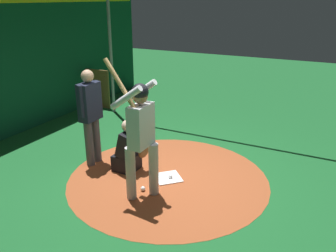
# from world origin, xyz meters

# --- Properties ---
(ground_plane) EXTENTS (26.28, 26.28, 0.00)m
(ground_plane) POSITION_xyz_m (0.00, 0.00, 0.00)
(ground_plane) COLOR #195B28
(dirt_circle) EXTENTS (3.37, 3.37, 0.01)m
(dirt_circle) POSITION_xyz_m (0.00, 0.00, 0.00)
(dirt_circle) COLOR #9E4C28
(dirt_circle) RESTS_ON ground
(home_plate) EXTENTS (0.59, 0.59, 0.01)m
(home_plate) POSITION_xyz_m (0.00, 0.00, 0.01)
(home_plate) COLOR white
(home_plate) RESTS_ON dirt_circle
(batter) EXTENTS (0.68, 0.49, 2.12)m
(batter) POSITION_xyz_m (-0.11, -0.66, 1.08)
(batter) COLOR #BCBCC0
(batter) RESTS_ON ground
(catcher) EXTENTS (0.58, 0.40, 0.95)m
(catcher) POSITION_xyz_m (-0.76, -0.04, 0.37)
(catcher) COLOR black
(catcher) RESTS_ON ground
(umpire) EXTENTS (0.22, 0.49, 1.74)m
(umpire) POSITION_xyz_m (-1.49, -0.09, 0.98)
(umpire) COLOR #4C4C51
(umpire) RESTS_ON ground
(cage_frame) EXTENTS (6.00, 5.26, 3.32)m
(cage_frame) POSITION_xyz_m (0.00, 0.00, 2.32)
(cage_frame) COLOR gray
(cage_frame) RESTS_ON ground
(bat_rack) EXTENTS (1.18, 0.18, 1.05)m
(bat_rack) POSITION_xyz_m (-3.79, 2.77, 0.49)
(bat_rack) COLOR olive
(bat_rack) RESTS_ON ground
(baseball_0) EXTENTS (0.07, 0.07, 0.07)m
(baseball_0) POSITION_xyz_m (-0.17, -0.55, 0.04)
(baseball_0) COLOR white
(baseball_0) RESTS_ON dirt_circle
(baseball_1) EXTENTS (0.07, 0.07, 0.07)m
(baseball_1) POSITION_xyz_m (0.05, 0.00, 0.04)
(baseball_1) COLOR white
(baseball_1) RESTS_ON dirt_circle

